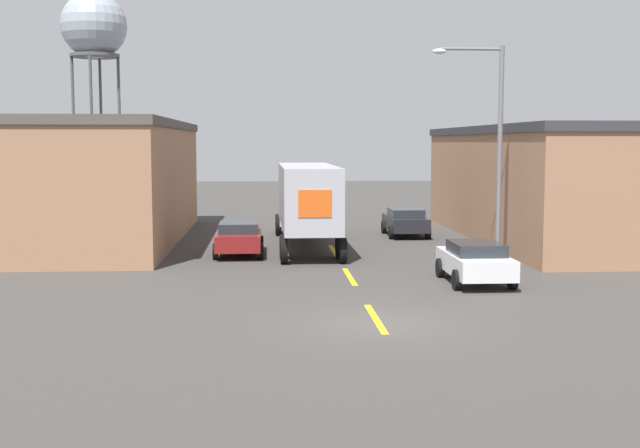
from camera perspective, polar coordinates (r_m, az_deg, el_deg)
The scene contains 10 objects.
ground_plane at distance 21.98m, azimuth 4.20°, elevation -7.09°, with size 160.00×160.00×0.00m, color #3D3A38.
road_centerline at distance 29.47m, azimuth 2.12°, elevation -3.75°, with size 0.20×17.83×0.01m.
warehouse_left at distance 42.07m, azimuth -19.06°, elevation 2.90°, with size 13.57×19.79×5.97m.
warehouse_right at distance 43.02m, azimuth 18.40°, elevation 2.81°, with size 11.89×21.09×5.71m.
semi_truck at distance 37.72m, azimuth -1.01°, elevation 1.90°, with size 2.77×12.86×3.87m.
parked_car_left_far at distance 35.05m, azimuth -5.77°, elevation -0.95°, with size 2.11×4.17×1.46m.
parked_car_right_far at distance 42.24m, azimuth 6.09°, elevation 0.20°, with size 2.11×4.17×1.46m.
parked_car_right_near at distance 28.50m, azimuth 10.98°, elevation -2.59°, with size 2.11×4.17×1.46m.
water_tower at distance 82.85m, azimuth -15.77°, elevation 13.29°, with size 6.34×6.34×19.35m.
street_lamp at distance 33.11m, azimuth 12.14°, elevation 5.98°, with size 2.91×0.32×8.74m.
Camera 1 is at (-3.01, -21.21, 4.91)m, focal length 45.00 mm.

